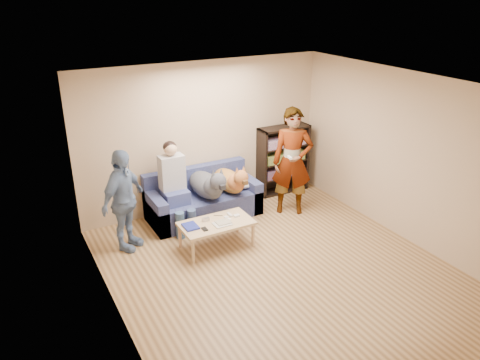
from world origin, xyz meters
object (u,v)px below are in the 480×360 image
person_standing_right (292,162)px  notebook_blue (191,226)px  dog_tan (231,180)px  person_standing_left (123,201)px  dog_gray (208,185)px  person_seated (175,183)px  bookshelf (283,158)px  sofa (203,201)px  camera_silver (206,219)px  coffee_table (216,225)px

person_standing_right → notebook_blue: 2.19m
person_standing_right → dog_tan: person_standing_right is taller
person_standing_left → dog_gray: person_standing_left is taller
person_seated → person_standing_right: bearing=-13.2°
dog_gray → bookshelf: 1.83m
person_standing_right → bookshelf: bearing=98.2°
notebook_blue → person_seated: size_ratio=0.18×
dog_tan → bookshelf: bearing=17.1°
notebook_blue → dog_gray: dog_gray is taller
person_standing_left → notebook_blue: (0.81, -0.58, -0.36)m
person_standing_right → person_standing_left: (-2.90, 0.16, -0.15)m
notebook_blue → dog_gray: bearing=50.6°
sofa → bookshelf: bearing=7.4°
dog_tan → person_seated: bearing=177.1°
camera_silver → notebook_blue: bearing=-166.0°
sofa → coffee_table: (-0.25, -1.07, 0.09)m
camera_silver → bookshelf: size_ratio=0.08×
person_standing_right → camera_silver: person_standing_right is taller
person_standing_left → notebook_blue: 1.06m
person_standing_left → dog_tan: person_standing_left is taller
sofa → dog_tan: 0.61m
sofa → dog_tan: (0.46, -0.18, 0.35)m
bookshelf → camera_silver: bearing=-151.5°
notebook_blue → bookshelf: bearing=27.0°
dog_gray → bookshelf: bookshelf is taller
camera_silver → dog_tan: size_ratio=0.09×
sofa → person_standing_right: bearing=-22.3°
person_standing_left → coffee_table: (1.21, -0.63, -0.42)m
person_standing_left → dog_gray: 1.51m
person_seated → dog_gray: bearing=-7.0°
dog_tan → bookshelf: bookshelf is taller
camera_silver → person_standing_left: bearing=154.8°
person_standing_right → sofa: 1.69m
bookshelf → person_seated: bearing=-171.2°
notebook_blue → sofa: 1.22m
person_standing_left → notebook_blue: size_ratio=6.08×
dog_tan → coffee_table: dog_tan is taller
person_seated → dog_tan: person_seated is taller
notebook_blue → dog_gray: 1.09m
dog_tan → sofa: bearing=159.1°
sofa → person_standing_left: bearing=-163.4°
person_standing_right → coffee_table: (-1.69, -0.48, -0.56)m
person_standing_left → sofa: size_ratio=0.83×
dog_tan → coffee_table: bearing=-128.8°
person_standing_left → notebook_blue: person_standing_left is taller
person_standing_right → dog_tan: bearing=-171.1°
person_standing_right → camera_silver: bearing=-137.0°
sofa → camera_silver: bearing=-111.5°
camera_silver → bookshelf: bookshelf is taller
dog_gray → dog_tan: size_ratio=1.09×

